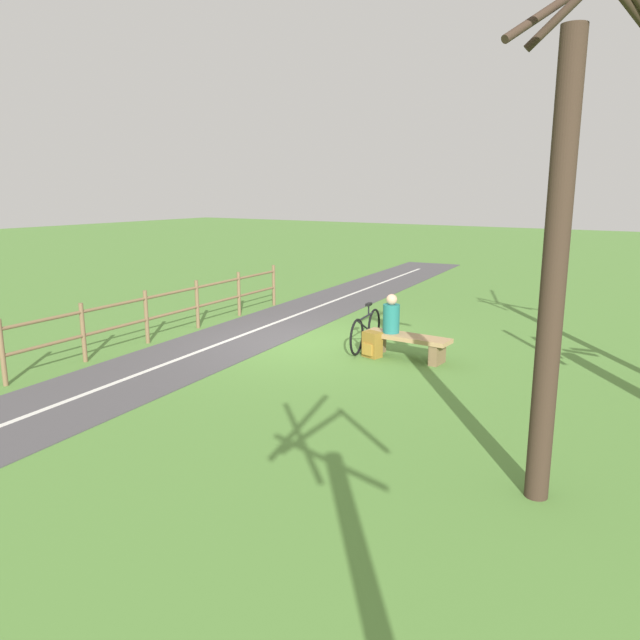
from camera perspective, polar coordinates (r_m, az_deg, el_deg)
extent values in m
plane|color=#548438|center=(12.27, -1.35, -2.14)|extent=(80.00, 80.00, 0.00)
cube|color=#4C494C|center=(10.15, -19.38, -5.91)|extent=(5.75, 36.04, 0.02)
cube|color=silver|center=(10.15, -19.38, -5.85)|extent=(3.28, 31.85, 0.00)
cube|color=#A88456|center=(11.14, 8.17, -1.61)|extent=(1.65, 0.52, 0.08)
cube|color=brown|center=(10.94, 10.99, -3.17)|extent=(0.18, 0.41, 0.36)
cube|color=brown|center=(11.47, 5.42, -2.28)|extent=(0.18, 0.41, 0.36)
cylinder|color=#1E6B66|center=(11.22, 6.73, 0.13)|extent=(0.32, 0.32, 0.53)
sphere|color=tan|center=(11.15, 6.78, 1.93)|extent=(0.20, 0.20, 0.20)
torus|color=black|center=(11.28, 3.49, -1.62)|extent=(0.16, 0.70, 0.70)
torus|color=black|center=(12.23, 5.12, -0.55)|extent=(0.16, 0.70, 0.70)
cylinder|color=black|center=(11.69, 4.36, 0.34)|extent=(0.18, 0.87, 0.04)
cylinder|color=black|center=(11.58, 4.10, -0.52)|extent=(0.14, 0.63, 0.33)
cylinder|color=black|center=(11.82, 4.61, 0.96)|extent=(0.03, 0.03, 0.20)
cube|color=black|center=(11.79, 4.62, 1.48)|extent=(0.11, 0.21, 0.05)
cube|color=olive|center=(11.21, 4.94, -2.31)|extent=(0.37, 0.30, 0.48)
cube|color=#A57A2A|center=(11.13, 4.47, -2.79)|extent=(0.23, 0.09, 0.21)
cylinder|color=brown|center=(16.15, -4.39, 3.27)|extent=(0.08, 0.08, 1.08)
cylinder|color=brown|center=(14.90, -7.66, 2.44)|extent=(0.08, 0.08, 1.08)
cylinder|color=brown|center=(13.71, -11.51, 1.45)|extent=(0.08, 0.08, 1.08)
cylinder|color=brown|center=(12.60, -16.06, 0.28)|extent=(0.08, 0.08, 1.08)
cylinder|color=brown|center=(11.59, -21.44, -1.12)|extent=(0.08, 0.08, 1.08)
cylinder|color=brown|center=(10.71, -27.78, -2.75)|extent=(0.08, 0.08, 1.08)
cylinder|color=brown|center=(13.08, -13.77, 2.51)|extent=(0.53, 7.73, 0.06)
cylinder|color=brown|center=(13.15, -13.68, 0.66)|extent=(0.53, 7.73, 0.06)
cylinder|color=#38281E|center=(6.08, 21.17, 3.59)|extent=(0.23, 0.23, 4.44)
cylinder|color=#38281E|center=(6.63, 22.91, 25.94)|extent=(0.84, 0.27, 0.81)
cylinder|color=#38281E|center=(6.45, 19.75, 25.21)|extent=(0.43, 0.81, 0.53)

